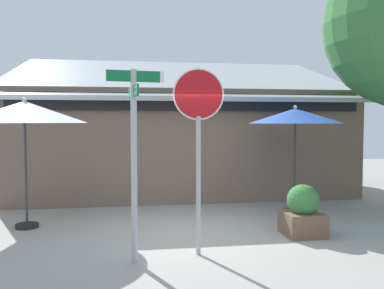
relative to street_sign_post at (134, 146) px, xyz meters
The scene contains 7 objects.
ground_plane 2.54m from the street_sign_post, 50.41° to the left, with size 28.00×28.00×0.10m, color #9E9B93.
cafe_building 6.81m from the street_sign_post, 77.66° to the left, with size 9.86×5.53×4.30m.
street_sign_post is the anchor object (origin of this frame).
stop_sign 1.06m from the street_sign_post, 13.86° to the left, with size 0.80×0.07×2.90m.
patio_umbrella_ivory_left 3.19m from the street_sign_post, 131.28° to the left, with size 2.40×2.40×2.55m.
patio_umbrella_royal_blue_center 4.64m from the street_sign_post, 37.81° to the left, with size 2.12×2.12×2.45m.
sidewalk_planter 3.48m from the street_sign_post, 18.73° to the left, with size 0.70×0.70×0.94m.
Camera 1 is at (-1.23, -7.39, 2.07)m, focal length 38.37 mm.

